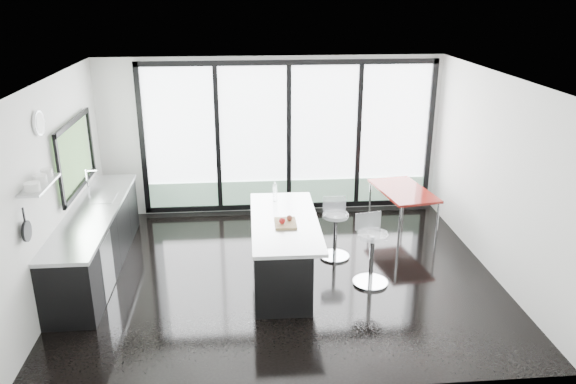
{
  "coord_description": "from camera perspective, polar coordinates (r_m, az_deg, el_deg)",
  "views": [
    {
      "loc": [
        -0.54,
        -7.15,
        3.89
      ],
      "look_at": [
        0.1,
        0.3,
        1.15
      ],
      "focal_mm": 35.0,
      "sensor_mm": 36.0,
      "label": 1
    }
  ],
  "objects": [
    {
      "name": "wall_right",
      "position": [
        8.36,
        20.41,
        1.49
      ],
      "size": [
        0.0,
        5.0,
        2.8
      ],
      "primitive_type": "cube",
      "color": "silver",
      "rests_on": "ground"
    },
    {
      "name": "floor",
      "position": [
        8.16,
        -0.52,
        -8.35
      ],
      "size": [
        6.0,
        5.0,
        0.0
      ],
      "primitive_type": "cube",
      "color": "black",
      "rests_on": "ground"
    },
    {
      "name": "island",
      "position": [
        7.87,
        -0.85,
        -5.79
      ],
      "size": [
        0.94,
        2.19,
        1.15
      ],
      "color": "black",
      "rests_on": "floor"
    },
    {
      "name": "counter_cabinets",
      "position": [
        8.56,
        -18.95,
        -4.64
      ],
      "size": [
        0.69,
        3.24,
        1.36
      ],
      "color": "black",
      "rests_on": "floor"
    },
    {
      "name": "bar_stool_far",
      "position": [
        8.52,
        4.8,
        -4.43
      ],
      "size": [
        0.46,
        0.46,
        0.72
      ],
      "primitive_type": "cylinder",
      "rotation": [
        0.0,
        0.0,
        -0.02
      ],
      "color": "silver",
      "rests_on": "floor"
    },
    {
      "name": "wall_back",
      "position": [
        10.0,
        -0.09,
        4.94
      ],
      "size": [
        6.0,
        0.09,
        2.8
      ],
      "color": "silver",
      "rests_on": "ground"
    },
    {
      "name": "wall_left",
      "position": [
        8.15,
        -22.06,
        2.01
      ],
      "size": [
        0.26,
        5.0,
        2.8
      ],
      "color": "silver",
      "rests_on": "ground"
    },
    {
      "name": "red_table",
      "position": [
        9.68,
        11.5,
        -1.73
      ],
      "size": [
        0.96,
        1.43,
        0.71
      ],
      "primitive_type": "cube",
      "rotation": [
        0.0,
        0.0,
        0.16
      ],
      "color": "maroon",
      "rests_on": "floor"
    },
    {
      "name": "bar_stool_near",
      "position": [
        7.83,
        8.48,
        -6.69
      ],
      "size": [
        0.58,
        0.58,
        0.77
      ],
      "primitive_type": "cylinder",
      "rotation": [
        0.0,
        0.0,
        0.21
      ],
      "color": "silver",
      "rests_on": "floor"
    },
    {
      "name": "ceiling",
      "position": [
        7.26,
        -0.59,
        11.47
      ],
      "size": [
        6.0,
        5.0,
        0.0
      ],
      "primitive_type": "cube",
      "color": "white",
      "rests_on": "wall_back"
    },
    {
      "name": "wall_front",
      "position": [
        5.31,
        1.54,
        -7.89
      ],
      "size": [
        6.0,
        0.0,
        2.8
      ],
      "primitive_type": "cube",
      "color": "silver",
      "rests_on": "ground"
    }
  ]
}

